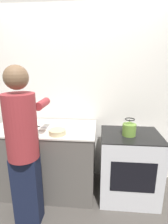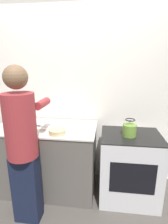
% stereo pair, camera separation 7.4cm
% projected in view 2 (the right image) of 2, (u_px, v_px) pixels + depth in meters
% --- Properties ---
extents(ground_plane, '(12.00, 12.00, 0.00)m').
position_uv_depth(ground_plane, '(72.00, 207.00, 2.17)').
color(ground_plane, '#4C4742').
extents(wall_back, '(8.00, 0.05, 2.60)m').
position_uv_depth(wall_back, '(81.00, 94.00, 2.55)').
color(wall_back, white).
rests_on(wall_back, ground_plane).
extents(counter, '(1.33, 0.72, 0.92)m').
position_uv_depth(counter, '(48.00, 158.00, 2.43)').
color(counter, '#5B5651').
rests_on(counter, ground_plane).
extents(oven, '(0.73, 0.60, 0.88)m').
position_uv_depth(oven, '(129.00, 167.00, 2.26)').
color(oven, silver).
rests_on(oven, ground_plane).
extents(person, '(0.35, 0.59, 1.72)m').
position_uv_depth(person, '(23.00, 142.00, 1.79)').
color(person, '#151C34').
rests_on(person, ground_plane).
extents(cutting_board, '(0.38, 0.22, 0.02)m').
position_uv_depth(cutting_board, '(40.00, 127.00, 2.29)').
color(cutting_board, silver).
rests_on(cutting_board, counter).
extents(knife, '(0.25, 0.06, 0.01)m').
position_uv_depth(knife, '(42.00, 126.00, 2.27)').
color(knife, silver).
rests_on(knife, cutting_board).
extents(kettle, '(0.16, 0.16, 0.21)m').
position_uv_depth(kettle, '(130.00, 129.00, 2.09)').
color(kettle, olive).
rests_on(kettle, oven).
extents(bowl_prep, '(0.20, 0.20, 0.06)m').
position_uv_depth(bowl_prep, '(57.00, 132.00, 2.07)').
color(bowl_prep, '#C6B789').
rests_on(bowl_prep, counter).
extents(canister_jar, '(0.14, 0.14, 0.14)m').
position_uv_depth(canister_jar, '(21.00, 119.00, 2.40)').
color(canister_jar, '#4C4C51').
rests_on(canister_jar, counter).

